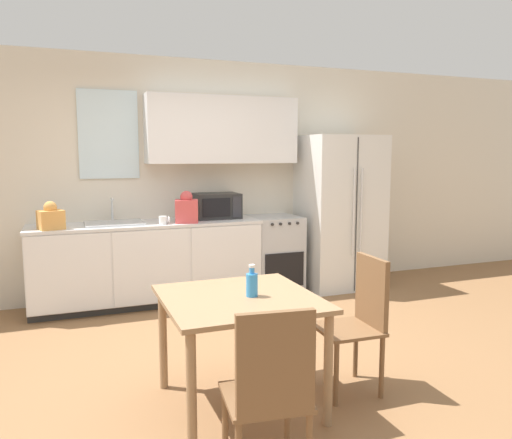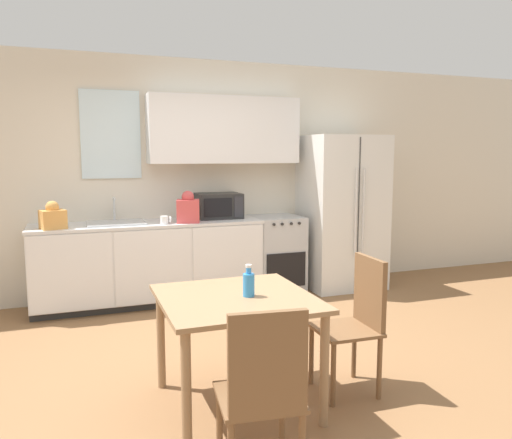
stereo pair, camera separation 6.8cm
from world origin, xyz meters
The scene contains 14 objects.
ground_plane centered at (0.00, 0.00, 0.00)m, with size 12.00×12.00×0.00m, color olive.
wall_back centered at (0.09, 2.12, 1.45)m, with size 12.00×0.38×2.70m.
kitchen_counter centered at (-0.37, 1.81, 0.45)m, with size 2.43×0.64×0.90m.
oven_range centered at (1.12, 1.82, 0.45)m, with size 0.56×0.62×0.90m.
refrigerator centered at (1.96, 1.74, 0.92)m, with size 0.92×0.79×1.85m.
kitchen_sink centered at (-0.71, 1.82, 0.91)m, with size 0.59×0.46×0.27m.
microwave centered at (0.44, 1.90, 1.04)m, with size 0.50×0.39×0.29m.
coffee_mug centered at (-0.23, 1.60, 0.94)m, with size 0.11×0.08×0.09m.
grocery_bag_0 centered at (0.03, 1.66, 1.04)m, with size 0.28×0.25×0.34m.
grocery_bag_1 centered at (-1.32, 1.65, 1.01)m, with size 0.27×0.25×0.28m.
dining_table centered at (-0.17, -0.65, 0.63)m, with size 0.95×0.96×0.73m.
dining_chair_near centered at (-0.31, -1.51, 0.54)m, with size 0.45×0.45×0.93m.
dining_chair_side centered at (0.68, -0.73, 0.54)m, with size 0.41×0.41×0.93m.
drink_bottle centered at (-0.09, -0.68, 0.81)m, with size 0.07×0.07×0.20m.
Camera 1 is at (-1.16, -3.56, 1.62)m, focal length 35.00 mm.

